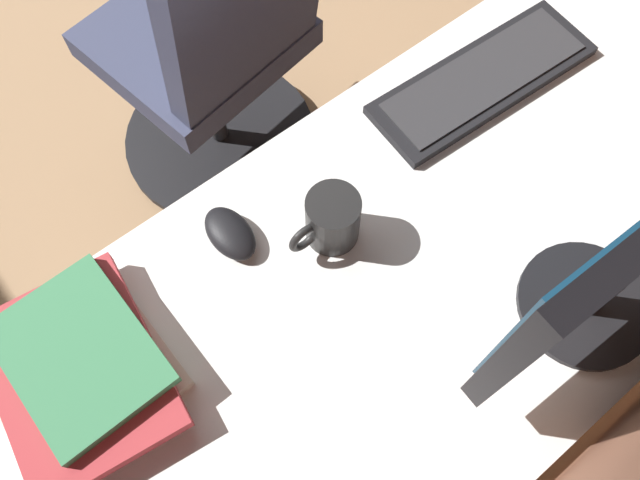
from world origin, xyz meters
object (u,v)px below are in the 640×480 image
Objects in this scene: office_chair at (217,56)px; mouse_spare at (230,233)px; keyboard_main at (483,79)px; book_stack_near at (79,368)px; coffee_mug at (331,220)px.

mouse_spare is at bearing 61.23° from office_chair.
book_stack_near is (0.81, 0.02, 0.02)m from keyboard_main.
book_stack_near reaches higher than keyboard_main.
book_stack_near is at bearing 9.03° from mouse_spare.
keyboard_main is at bearing 176.99° from mouse_spare.
keyboard_main is 3.46× the size of coffee_mug.
coffee_mug is 0.72m from office_chair.
coffee_mug is (-0.13, 0.09, 0.03)m from mouse_spare.
office_chair reaches higher than keyboard_main.
coffee_mug is at bearing 173.65° from book_stack_near.
book_stack_near is 2.53× the size of coffee_mug.
keyboard_main is 4.11× the size of mouse_spare.
book_stack_near is at bearing 44.97° from office_chair.
mouse_spare is 0.84× the size of coffee_mug.
office_chair is (0.23, -0.56, -0.28)m from keyboard_main.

